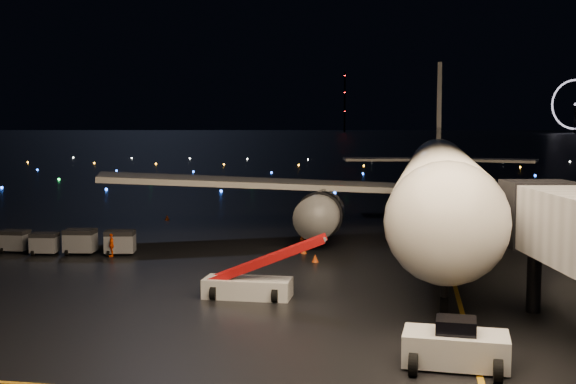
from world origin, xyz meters
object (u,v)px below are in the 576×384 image
Objects in this scene: baggage_cart_1 at (80,242)px; baggage_cart_3 at (15,241)px; airliner at (441,140)px; crew_c at (112,245)px; baggage_cart_0 at (120,243)px; pushback_tug at (456,342)px; baggage_cart_2 at (45,244)px; belt_loader at (248,267)px.

baggage_cart_1 reaches higher than baggage_cart_3.
airliner is 27.18m from crew_c.
baggage_cart_1 reaches higher than baggage_cart_0.
baggage_cart_0 reaches higher than baggage_cart_3.
pushback_tug is at bearing -45.59° from baggage_cart_1.
airliner reaches higher than baggage_cart_3.
baggage_cart_1 is at bearing 145.22° from pushback_tug.
airliner is 29.77× the size of baggage_cart_3.
baggage_cart_1 is (-25.71, -11.89, -7.12)m from airliner.
pushback_tug is 29.89m from crew_c.
baggage_cart_0 reaches higher than baggage_cart_2.
baggage_cart_0 is 8.02m from baggage_cart_3.
baggage_cart_1 reaches higher than crew_c.
pushback_tug reaches higher than baggage_cart_2.
baggage_cart_0 is (-22.19, 20.37, -0.08)m from pushback_tug.
belt_loader is 3.74× the size of baggage_cart_2.
airliner is 14.17× the size of pushback_tug.
baggage_cart_0 is at bearing 142.24° from crew_c.
airliner is 33.87× the size of crew_c.
baggage_cart_3 is at bearing -106.72° from crew_c.
crew_c is at bearing 140.51° from belt_loader.
baggage_cart_0 is 2.92m from baggage_cart_1.
airliner is 32.76m from pushback_tug.
pushback_tug is at bearing -43.43° from baggage_cart_2.
baggage_cart_0 is (-11.80, 10.84, -0.80)m from belt_loader.
baggage_cart_2 is (-5.39, -0.78, -0.09)m from baggage_cart_0.
belt_loader is at bearing -42.59° from baggage_cart_1.
airliner is 29.21m from baggage_cart_1.
crew_c is at bearing -16.52° from baggage_cart_1.
airliner is at bearing 14.81° from baggage_cart_0.
baggage_cart_3 is at bearing 159.94° from baggage_cart_2.
pushback_tug reaches higher than baggage_cart_0.
baggage_cart_0 is at bearing -1.38° from baggage_cart_1.
crew_c is 0.78× the size of baggage_cart_1.
belt_loader is 16.04m from baggage_cart_0.
belt_loader is 18.12m from baggage_cart_1.
baggage_cart_3 is (-7.69, 0.50, -0.03)m from crew_c.
baggage_cart_1 is at bearing 173.37° from baggage_cart_0.
crew_c is 5.06m from baggage_cart_2.
baggage_cart_0 is 1.11× the size of baggage_cart_2.
baggage_cart_2 is at bearing -154.62° from airliner.
crew_c is 0.82× the size of baggage_cart_0.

